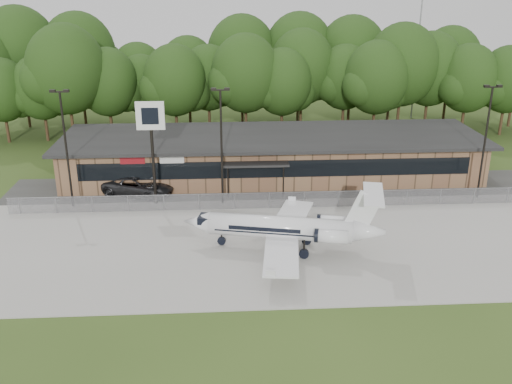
{
  "coord_description": "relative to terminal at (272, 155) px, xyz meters",
  "views": [
    {
      "loc": [
        -4.87,
        -30.35,
        18.62
      ],
      "look_at": [
        -2.33,
        12.0,
        2.72
      ],
      "focal_mm": 40.0,
      "sensor_mm": 36.0,
      "label": 1
    }
  ],
  "objects": [
    {
      "name": "light_pole_right",
      "position": [
        18.0,
        -7.44,
        3.8
      ],
      "size": [
        1.55,
        0.3,
        10.23
      ],
      "color": "black",
      "rests_on": "ground"
    },
    {
      "name": "fence",
      "position": [
        0.0,
        -8.94,
        -1.4
      ],
      "size": [
        46.0,
        0.04,
        1.52
      ],
      "color": "gray",
      "rests_on": "ground"
    },
    {
      "name": "apron",
      "position": [
        0.0,
        -15.94,
        -2.14
      ],
      "size": [
        64.0,
        18.0,
        0.08
      ],
      "primitive_type": "cube",
      "color": "#9E9B93",
      "rests_on": "ground"
    },
    {
      "name": "business_jet",
      "position": [
        -0.36,
        -17.08,
        -0.4
      ],
      "size": [
        14.68,
        13.2,
        4.97
      ],
      "rotation": [
        0.0,
        0.0,
        -0.22
      ],
      "color": "silver",
      "rests_on": "ground"
    },
    {
      "name": "ground",
      "position": [
        0.0,
        -23.94,
        -2.18
      ],
      "size": [
        160.0,
        160.0,
        0.0
      ],
      "primitive_type": "plane",
      "color": "#32491A",
      "rests_on": "ground"
    },
    {
      "name": "light_pole_left",
      "position": [
        -18.0,
        -7.44,
        3.8
      ],
      "size": [
        1.55,
        0.3,
        10.23
      ],
      "color": "black",
      "rests_on": "ground"
    },
    {
      "name": "radio_mast",
      "position": [
        22.0,
        24.06,
        10.32
      ],
      "size": [
        0.2,
        0.2,
        25.0
      ],
      "primitive_type": "cylinder",
      "color": "gray",
      "rests_on": "ground"
    },
    {
      "name": "light_pole_mid",
      "position": [
        -5.0,
        -7.44,
        3.8
      ],
      "size": [
        1.55,
        0.3,
        10.23
      ],
      "color": "black",
      "rests_on": "ground"
    },
    {
      "name": "suv",
      "position": [
        -12.69,
        -4.84,
        -1.28
      ],
      "size": [
        7.12,
        5.07,
        1.8
      ],
      "primitive_type": "imported",
      "rotation": [
        0.0,
        0.0,
        1.21
      ],
      "color": "#323235",
      "rests_on": "ground"
    },
    {
      "name": "parking_lot",
      "position": [
        0.0,
        -4.44,
        -2.15
      ],
      "size": [
        50.0,
        9.0,
        0.06
      ],
      "primitive_type": "cube",
      "color": "#383835",
      "rests_on": "ground"
    },
    {
      "name": "pole_sign",
      "position": [
        -10.88,
        -7.15,
        4.79
      ],
      "size": [
        2.39,
        0.31,
        9.11
      ],
      "rotation": [
        0.0,
        0.0,
        -0.01
      ],
      "color": "black",
      "rests_on": "ground"
    },
    {
      "name": "terminal",
      "position": [
        0.0,
        0.0,
        0.0
      ],
      "size": [
        41.0,
        11.65,
        4.3
      ],
      "color": "#856142",
      "rests_on": "ground"
    },
    {
      "name": "treeline",
      "position": [
        0.0,
        18.06,
        5.32
      ],
      "size": [
        72.0,
        12.0,
        15.0
      ],
      "primitive_type": null,
      "color": "#1B3210",
      "rests_on": "ground"
    }
  ]
}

